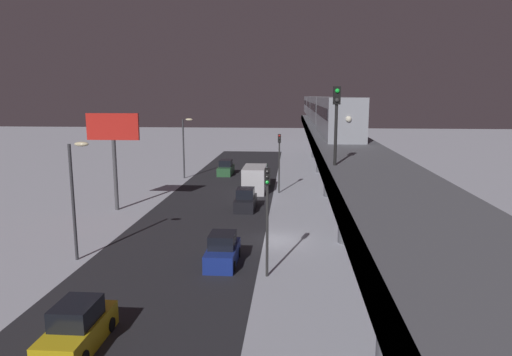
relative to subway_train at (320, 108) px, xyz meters
The scene contains 15 objects.
ground_plane 40.08m from the subway_train, 82.27° to the left, with size 240.00×240.00×0.00m, color silver.
avenue_asphalt 41.37m from the subway_train, 73.42° to the left, with size 11.00×108.85×0.01m, color #28282D.
elevated_railway 38.86m from the subway_train, 89.87° to the left, with size 5.00×108.85×6.90m.
subway_train is the anchor object (origin of this frame).
rail_signal 47.49m from the subway_train, 87.74° to the left, with size 0.36×0.41×4.00m.
sedan_blue 45.20m from the subway_train, 79.19° to the left, with size 1.91×4.13×1.97m.
sedan_green 18.37m from the subway_train, 38.73° to the left, with size 1.80×4.60×1.97m.
sedan_black 31.63m from the subway_train, 74.19° to the left, with size 1.80×4.18×1.97m.
box_truck 23.28m from the subway_train, 68.36° to the left, with size 2.40×7.40×2.80m.
taxi_cab 56.01m from the subway_train, 76.50° to the left, with size 1.91×4.40×1.97m.
traffic_light_near 46.15m from the subway_train, 83.19° to the left, with size 0.32×0.44×6.40m.
traffic_light_mid 23.02m from the subway_train, 76.04° to the left, with size 0.32×0.44×6.40m.
commercial_billboard 36.79m from the subway_train, 56.61° to the left, with size 4.80×0.36×8.90m.
street_lamp_near 47.34m from the subway_train, 68.07° to the left, with size 1.35×0.44×7.65m.
street_lamp_far 22.69m from the subway_train, 38.01° to the left, with size 1.35×0.44×7.65m.
Camera 1 is at (-1.19, 32.40, 10.44)m, focal length 32.35 mm.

